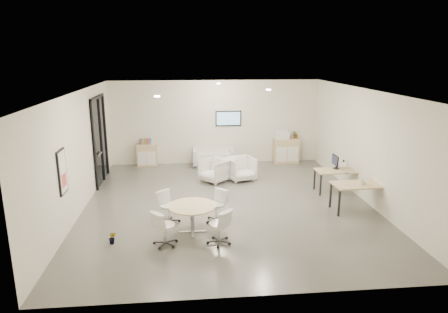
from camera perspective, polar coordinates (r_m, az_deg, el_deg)
room_shell at (r=11.00m, az=0.53°, el=1.01°), size 9.60×10.60×4.80m
glass_door at (r=13.71m, az=-17.32°, el=2.63°), size 0.09×1.90×2.85m
artwork at (r=9.83m, az=-22.11°, el=-2.06°), size 0.05×0.54×1.04m
wall_tv at (r=15.38m, az=0.62°, el=5.46°), size 0.98×0.06×0.58m
ceiling_spots at (r=11.55m, az=-0.89°, el=9.60°), size 3.14×4.14×0.03m
sideboard_left at (r=15.45m, az=-10.94°, el=0.20°), size 0.75×0.39×0.85m
sideboard_right at (r=15.81m, az=8.84°, el=0.86°), size 0.97×0.47×0.97m
books at (r=15.34m, az=-11.17°, el=2.14°), size 0.44×0.14×0.22m
printer at (r=15.64m, az=8.38°, el=3.14°), size 0.49×0.41×0.34m
loveseat at (r=15.28m, az=-1.54°, el=-0.11°), size 1.56×0.80×0.58m
blue_rug at (r=14.57m, az=-0.51°, el=-2.09°), size 1.87×1.45×0.01m
armchair_left at (r=13.32m, az=-1.35°, el=-1.82°), size 1.13×1.13×0.85m
armchair_right at (r=13.48m, az=2.45°, el=-1.60°), size 1.03×1.00×0.87m
desk_rear at (r=12.75m, az=15.94°, el=-2.18°), size 1.35×0.68×0.70m
desk_front at (r=11.38m, az=18.88°, el=-4.09°), size 1.51×0.81×0.77m
monitor at (r=12.79m, az=15.62°, el=-0.68°), size 0.20×0.50×0.44m
round_table at (r=9.55m, az=-4.57°, el=-7.46°), size 1.13×1.13×0.69m
meeting_chairs at (r=9.62m, az=-4.55°, el=-8.53°), size 2.05×2.05×0.82m
plant_cabinet at (r=15.81m, az=10.21°, el=3.06°), size 0.29×0.33×0.25m
plant_floor at (r=9.52m, az=-15.63°, el=-11.58°), size 0.22×0.33×0.13m
cup at (r=11.28m, az=19.22°, el=-3.49°), size 0.16×0.14×0.14m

